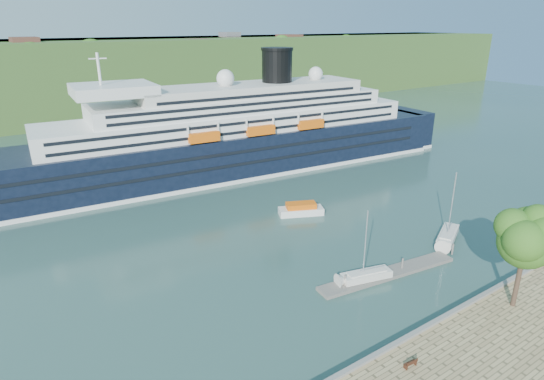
{
  "coord_description": "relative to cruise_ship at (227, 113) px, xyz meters",
  "views": [
    {
      "loc": [
        -39.88,
        -22.19,
        29.15
      ],
      "look_at": [
        -3.84,
        30.0,
        5.83
      ],
      "focal_mm": 30.0,
      "sensor_mm": 36.0,
      "label": 1
    }
  ],
  "objects": [
    {
      "name": "ground",
      "position": [
        -3.94,
        -57.23,
        -12.34
      ],
      "size": [
        400.0,
        400.0,
        0.0
      ],
      "primitive_type": "plane",
      "color": "#294A45",
      "rests_on": "ground"
    },
    {
      "name": "far_hillside",
      "position": [
        -3.94,
        87.77,
        -0.34
      ],
      "size": [
        400.0,
        50.0,
        24.0
      ],
      "primitive_type": "cube",
      "color": "#365D25",
      "rests_on": "ground"
    },
    {
      "name": "quay_coping",
      "position": [
        -3.94,
        -57.43,
        -11.19
      ],
      "size": [
        220.0,
        0.5,
        0.3
      ],
      "primitive_type": "cube",
      "color": "slate",
      "rests_on": "promenade"
    },
    {
      "name": "cruise_ship",
      "position": [
        0.0,
        0.0,
        0.0
      ],
      "size": [
        110.9,
        26.26,
        24.67
      ],
      "primitive_type": null,
      "rotation": [
        0.0,
        0.0,
        -0.09
      ],
      "color": "black",
      "rests_on": "ground"
    },
    {
      "name": "park_bench",
      "position": [
        -15.82,
        -60.06,
        -10.91
      ],
      "size": [
        1.38,
        0.65,
        0.86
      ],
      "primitive_type": null,
      "rotation": [
        0.0,
        0.0,
        -0.07
      ],
      "color": "#4A2415",
      "rests_on": "promenade"
    },
    {
      "name": "promenade_tree",
      "position": [
        0.58,
        -60.17,
        -5.24
      ],
      "size": [
        7.36,
        7.36,
        12.19
      ],
      "primitive_type": null,
      "color": "#235717",
      "rests_on": "promenade"
    },
    {
      "name": "floating_pontoon",
      "position": [
        -4.24,
        -47.31,
        -12.12
      ],
      "size": [
        19.69,
        4.96,
        0.43
      ],
      "primitive_type": null,
      "rotation": [
        0.0,
        0.0,
        -0.13
      ],
      "color": "gray",
      "rests_on": "ground"
    },
    {
      "name": "sailboat_white_near",
      "position": [
        -7.7,
        -46.91,
        -7.88
      ],
      "size": [
        7.16,
        3.57,
        8.91
      ],
      "primitive_type": null,
      "rotation": [
        0.0,
        0.0,
        -0.25
      ],
      "color": "silver",
      "rests_on": "ground"
    },
    {
      "name": "sailboat_white_far",
      "position": [
        9.55,
        -45.86,
        -7.32
      ],
      "size": [
        7.92,
        5.37,
        10.03
      ],
      "primitive_type": null,
      "rotation": [
        0.0,
        0.0,
        0.46
      ],
      "color": "silver",
      "rests_on": "ground"
    },
    {
      "name": "tender_launch",
      "position": [
        -1.44,
        -26.3,
        -11.34
      ],
      "size": [
        7.61,
        5.26,
        2.0
      ],
      "primitive_type": null,
      "rotation": [
        0.0,
        0.0,
        -0.43
      ],
      "color": "#E85E0D",
      "rests_on": "ground"
    }
  ]
}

